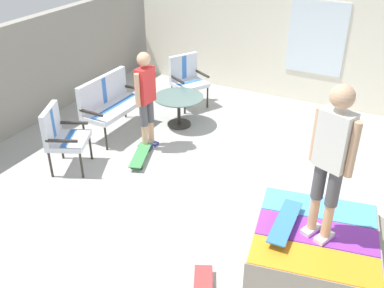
% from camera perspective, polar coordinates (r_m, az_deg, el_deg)
% --- Properties ---
extents(ground_plane, '(12.00, 12.00, 0.10)m').
position_cam_1_polar(ground_plane, '(6.46, 3.08, -6.32)').
color(ground_plane, '#A8A8A3').
extents(back_wall_cinderblock, '(9.00, 0.20, 1.88)m').
position_cam_1_polar(back_wall_cinderblock, '(8.24, -23.15, 7.33)').
color(back_wall_cinderblock, gray).
rests_on(back_wall_cinderblock, ground_plane).
extents(house_facade, '(0.23, 6.00, 2.70)m').
position_cam_1_polar(house_facade, '(9.29, 10.55, 14.21)').
color(house_facade, silver).
rests_on(house_facade, ground_plane).
extents(skate_ramp, '(1.69, 2.25, 0.55)m').
position_cam_1_polar(skate_ramp, '(5.22, 15.80, -13.24)').
color(skate_ramp, gray).
rests_on(skate_ramp, ground_plane).
extents(patio_bench, '(1.26, 0.58, 1.02)m').
position_cam_1_polar(patio_bench, '(7.86, -10.71, 5.66)').
color(patio_bench, '#2D2823').
rests_on(patio_bench, ground_plane).
extents(patio_chair_near_house, '(0.81, 0.78, 1.02)m').
position_cam_1_polar(patio_chair_near_house, '(8.80, -0.71, 8.80)').
color(patio_chair_near_house, '#2D2823').
rests_on(patio_chair_near_house, ground_plane).
extents(patio_chair_by_wall, '(0.79, 0.76, 1.02)m').
position_cam_1_polar(patio_chair_by_wall, '(6.91, -16.72, 1.39)').
color(patio_chair_by_wall, '#2D2823').
rests_on(patio_chair_by_wall, ground_plane).
extents(patio_table, '(0.90, 0.90, 0.57)m').
position_cam_1_polar(patio_table, '(8.04, -1.72, 5.09)').
color(patio_table, '#2D2823').
rests_on(patio_table, ground_plane).
extents(person_watching, '(0.48, 0.26, 1.65)m').
position_cam_1_polar(person_watching, '(7.11, -6.03, 6.43)').
color(person_watching, navy).
rests_on(person_watching, ground_plane).
extents(person_skater, '(0.33, 0.45, 1.73)m').
position_cam_1_polar(person_skater, '(4.43, 17.69, -1.26)').
color(person_skater, silver).
rests_on(person_skater, skate_ramp).
extents(skateboard_by_bench, '(0.82, 0.45, 0.10)m').
position_cam_1_polar(skateboard_by_bench, '(7.13, -6.68, -1.44)').
color(skateboard_by_bench, '#3F8C4C').
rests_on(skateboard_by_bench, ground_plane).
extents(skateboard_on_ramp, '(0.81, 0.23, 0.10)m').
position_cam_1_polar(skateboard_on_ramp, '(4.95, 11.97, -9.89)').
color(skateboard_on_ramp, '#3372B2').
rests_on(skateboard_on_ramp, skate_ramp).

